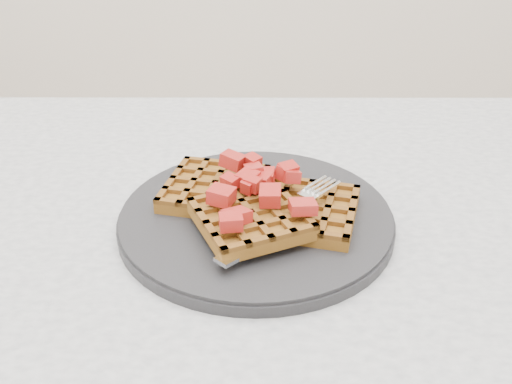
% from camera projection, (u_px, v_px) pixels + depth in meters
% --- Properties ---
extents(table, '(1.20, 0.80, 0.75)m').
position_uv_depth(table, '(389.00, 321.00, 0.65)').
color(table, silver).
rests_on(table, ground).
extents(plate, '(0.29, 0.29, 0.02)m').
position_uv_depth(plate, '(256.00, 218.00, 0.61)').
color(plate, black).
rests_on(plate, table).
extents(waffles, '(0.22, 0.20, 0.03)m').
position_uv_depth(waffles, '(256.00, 204.00, 0.59)').
color(waffles, '#8D5A1D').
rests_on(waffles, plate).
extents(strawberry_pile, '(0.15, 0.15, 0.02)m').
position_uv_depth(strawberry_pile, '(256.00, 180.00, 0.58)').
color(strawberry_pile, maroon).
rests_on(strawberry_pile, waffles).
extents(fork, '(0.14, 0.15, 0.02)m').
position_uv_depth(fork, '(289.00, 223.00, 0.57)').
color(fork, silver).
rests_on(fork, plate).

